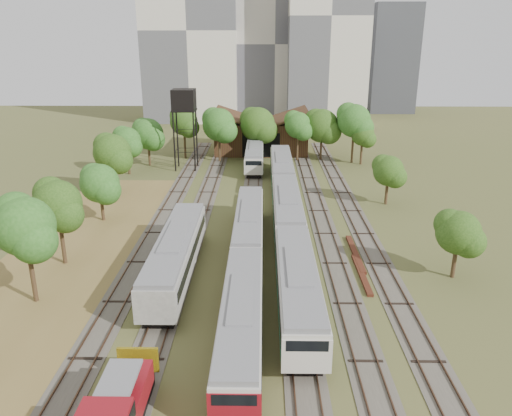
{
  "coord_description": "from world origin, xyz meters",
  "views": [
    {
      "loc": [
        -0.6,
        -31.06,
        19.65
      ],
      "look_at": [
        -1.35,
        18.78,
        2.5
      ],
      "focal_mm": 35.0,
      "sensor_mm": 36.0,
      "label": 1
    }
  ],
  "objects_px": {
    "railcar_green_set": "(287,210)",
    "shunter_locomotive": "(115,416)",
    "water_tower": "(184,102)",
    "railcar_red_set": "(246,264)"
  },
  "relations": [
    {
      "from": "shunter_locomotive",
      "to": "railcar_red_set",
      "type": "bearing_deg",
      "value": 70.93
    },
    {
      "from": "railcar_red_set",
      "to": "railcar_green_set",
      "type": "relative_size",
      "value": 0.66
    },
    {
      "from": "railcar_green_set",
      "to": "water_tower",
      "type": "distance_m",
      "value": 30.37
    },
    {
      "from": "railcar_green_set",
      "to": "shunter_locomotive",
      "type": "distance_m",
      "value": 32.06
    },
    {
      "from": "railcar_red_set",
      "to": "water_tower",
      "type": "xyz_separation_m",
      "value": [
        -10.61,
        38.36,
        8.53
      ]
    },
    {
      "from": "railcar_green_set",
      "to": "water_tower",
      "type": "xyz_separation_m",
      "value": [
        -14.61,
        25.27,
        8.37
      ]
    },
    {
      "from": "railcar_green_set",
      "to": "railcar_red_set",
      "type": "bearing_deg",
      "value": -106.99
    },
    {
      "from": "railcar_red_set",
      "to": "shunter_locomotive",
      "type": "xyz_separation_m",
      "value": [
        -6.0,
        -17.36,
        -0.27
      ]
    },
    {
      "from": "railcar_green_set",
      "to": "shunter_locomotive",
      "type": "xyz_separation_m",
      "value": [
        -10.0,
        -30.46,
        -0.42
      ]
    },
    {
      "from": "railcar_green_set",
      "to": "shunter_locomotive",
      "type": "relative_size",
      "value": 6.43
    }
  ]
}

